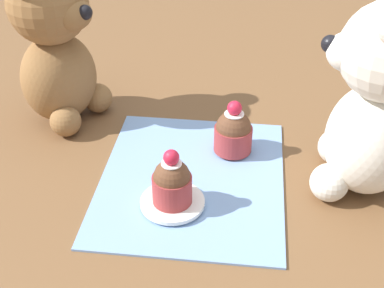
{
  "coord_description": "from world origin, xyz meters",
  "views": [
    {
      "loc": [
        0.53,
        0.06,
        0.43
      ],
      "look_at": [
        0.0,
        0.0,
        0.06
      ],
      "focal_mm": 50.0,
      "sensor_mm": 36.0,
      "label": 1
    }
  ],
  "objects_px": {
    "cupcake_near_cream_bear": "(233,132)",
    "saucer_plate": "(172,202)",
    "teddy_bear_cream": "(376,102)",
    "teddy_bear_tan": "(56,45)",
    "cupcake_near_tan_bear": "(172,182)"
  },
  "relations": [
    {
      "from": "cupcake_near_cream_bear",
      "to": "saucer_plate",
      "type": "distance_m",
      "value": 0.14
    },
    {
      "from": "saucer_plate",
      "to": "teddy_bear_tan",
      "type": "bearing_deg",
      "value": -134.41
    },
    {
      "from": "teddy_bear_tan",
      "to": "teddy_bear_cream",
      "type": "bearing_deg",
      "value": -83.26
    },
    {
      "from": "teddy_bear_cream",
      "to": "cupcake_near_cream_bear",
      "type": "relative_size",
      "value": 3.31
    },
    {
      "from": "teddy_bear_cream",
      "to": "teddy_bear_tan",
      "type": "distance_m",
      "value": 0.43
    },
    {
      "from": "saucer_plate",
      "to": "teddy_bear_cream",
      "type": "bearing_deg",
      "value": 107.78
    },
    {
      "from": "teddy_bear_cream",
      "to": "cupcake_near_cream_bear",
      "type": "distance_m",
      "value": 0.19
    },
    {
      "from": "teddy_bear_cream",
      "to": "teddy_bear_tan",
      "type": "height_order",
      "value": "teddy_bear_cream"
    },
    {
      "from": "cupcake_near_cream_bear",
      "to": "teddy_bear_tan",
      "type": "bearing_deg",
      "value": -104.36
    },
    {
      "from": "cupcake_near_cream_bear",
      "to": "saucer_plate",
      "type": "bearing_deg",
      "value": -28.08
    },
    {
      "from": "saucer_plate",
      "to": "cupcake_near_tan_bear",
      "type": "distance_m",
      "value": 0.03
    },
    {
      "from": "teddy_bear_tan",
      "to": "saucer_plate",
      "type": "bearing_deg",
      "value": -112.39
    },
    {
      "from": "cupcake_near_cream_bear",
      "to": "saucer_plate",
      "type": "xyz_separation_m",
      "value": [
        0.12,
        -0.06,
        -0.03
      ]
    },
    {
      "from": "teddy_bear_tan",
      "to": "cupcake_near_cream_bear",
      "type": "distance_m",
      "value": 0.28
    },
    {
      "from": "cupcake_near_tan_bear",
      "to": "saucer_plate",
      "type": "bearing_deg",
      "value": -135.0
    }
  ]
}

